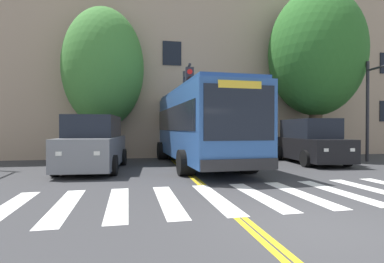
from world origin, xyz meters
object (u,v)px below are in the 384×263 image
(car_black_far_lane, at_px, (309,142))
(car_grey_near_lane, at_px, (94,144))
(traffic_light_overhead, at_px, (186,97))
(street_tree_curbside_small, at_px, (104,68))
(street_tree_curbside_large, at_px, (316,53))
(city_bus, at_px, (195,125))

(car_black_far_lane, bearing_deg, car_grey_near_lane, -175.78)
(car_grey_near_lane, bearing_deg, traffic_light_overhead, 15.02)
(traffic_light_overhead, xyz_separation_m, street_tree_curbside_small, (-4.09, 2.82, 1.79))
(street_tree_curbside_large, bearing_deg, city_bus, -167.94)
(street_tree_curbside_large, distance_m, street_tree_curbside_small, 12.20)
(traffic_light_overhead, bearing_deg, city_bus, 28.48)
(traffic_light_overhead, xyz_separation_m, street_tree_curbside_large, (8.02, 1.88, 2.91))
(traffic_light_overhead, relative_size, street_tree_curbside_large, 0.48)
(city_bus, distance_m, car_grey_near_lane, 4.84)
(traffic_light_overhead, height_order, street_tree_curbside_large, street_tree_curbside_large)
(car_black_far_lane, relative_size, traffic_light_overhead, 1.10)
(car_grey_near_lane, height_order, traffic_light_overhead, traffic_light_overhead)
(car_grey_near_lane, xyz_separation_m, car_black_far_lane, (10.31, 0.76, -0.03))
(car_black_far_lane, height_order, traffic_light_overhead, traffic_light_overhead)
(street_tree_curbside_small, bearing_deg, car_black_far_lane, -17.01)
(car_black_far_lane, xyz_separation_m, street_tree_curbside_small, (-10.32, 3.16, 3.97))
(traffic_light_overhead, distance_m, street_tree_curbside_small, 5.28)
(city_bus, distance_m, car_black_far_lane, 5.84)
(car_grey_near_lane, bearing_deg, street_tree_curbside_large, 13.79)
(street_tree_curbside_small, bearing_deg, car_grey_near_lane, -89.88)
(city_bus, bearing_deg, street_tree_curbside_small, 150.83)
(car_black_far_lane, bearing_deg, street_tree_curbside_large, 50.96)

